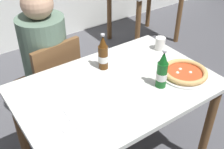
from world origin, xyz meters
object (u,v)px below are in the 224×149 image
at_px(beer_bottle_left, 162,71).
at_px(napkin_with_cutlery, 65,119).
at_px(chair_behind_table, 53,82).
at_px(diner_seated, 47,68).
at_px(beer_bottle_center, 103,54).
at_px(pizza_margherita_near, 185,73).
at_px(paper_cup, 160,44).
at_px(dining_table_main, 117,100).

xyz_separation_m(beer_bottle_left, napkin_with_cutlery, (-0.60, 0.07, -0.10)).
relative_size(chair_behind_table, napkin_with_cutlery, 3.89).
bearing_deg(diner_seated, beer_bottle_center, -63.97).
distance_m(chair_behind_table, pizza_margherita_near, 1.01).
relative_size(napkin_with_cutlery, paper_cup, 2.30).
height_order(beer_bottle_center, napkin_with_cutlery, beer_bottle_center).
distance_m(beer_bottle_left, paper_cup, 0.45).
height_order(pizza_margherita_near, paper_cup, paper_cup).
bearing_deg(beer_bottle_left, paper_cup, 47.65).
bearing_deg(napkin_with_cutlery, chair_behind_table, 72.52).
distance_m(pizza_margherita_near, beer_bottle_center, 0.53).
height_order(beer_bottle_left, paper_cup, beer_bottle_left).
bearing_deg(paper_cup, pizza_margherita_near, -106.73).
bearing_deg(paper_cup, chair_behind_table, 147.60).
height_order(pizza_margherita_near, beer_bottle_left, beer_bottle_left).
bearing_deg(diner_seated, pizza_margherita_near, -54.15).
distance_m(dining_table_main, chair_behind_table, 0.65).
relative_size(dining_table_main, paper_cup, 12.63).
bearing_deg(chair_behind_table, napkin_with_cutlery, 64.49).
relative_size(diner_seated, paper_cup, 12.73).
relative_size(chair_behind_table, paper_cup, 8.95).
xyz_separation_m(pizza_margherita_near, beer_bottle_center, (-0.37, 0.37, 0.08)).
relative_size(dining_table_main, pizza_margherita_near, 3.87).
distance_m(beer_bottle_left, beer_bottle_center, 0.40).
bearing_deg(chair_behind_table, beer_bottle_center, 109.62).
bearing_deg(diner_seated, napkin_with_cutlery, -105.69).
xyz_separation_m(chair_behind_table, beer_bottle_center, (0.21, -0.40, 0.37)).
bearing_deg(diner_seated, chair_behind_table, -78.80).
relative_size(chair_behind_table, beer_bottle_left, 3.44).
bearing_deg(napkin_with_cutlery, pizza_margherita_near, -5.21).
distance_m(chair_behind_table, beer_bottle_left, 0.93).
xyz_separation_m(beer_bottle_left, paper_cup, (0.30, 0.33, -0.06)).
bearing_deg(beer_bottle_center, beer_bottle_left, -64.60).
relative_size(pizza_margherita_near, beer_bottle_center, 1.26).
distance_m(dining_table_main, beer_bottle_center, 0.30).
bearing_deg(pizza_margherita_near, napkin_with_cutlery, 174.79).
distance_m(pizza_margherita_near, napkin_with_cutlery, 0.81).
relative_size(beer_bottle_center, paper_cup, 2.60).
xyz_separation_m(chair_behind_table, beer_bottle_left, (0.38, -0.77, 0.37)).
xyz_separation_m(beer_bottle_center, paper_cup, (0.47, -0.03, -0.06)).
relative_size(dining_table_main, diner_seated, 0.99).
relative_size(diner_seated, napkin_with_cutlery, 5.53).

